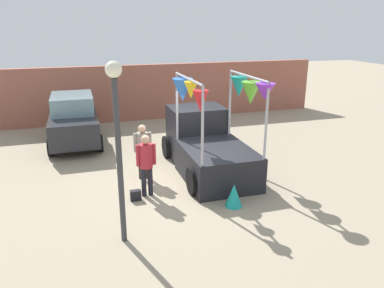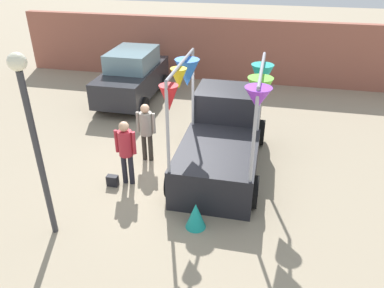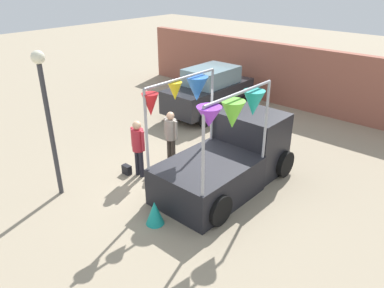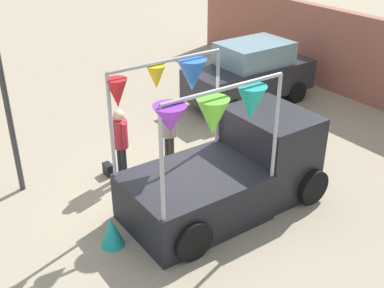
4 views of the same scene
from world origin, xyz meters
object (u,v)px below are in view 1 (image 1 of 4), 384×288
Objects in this scene: vendor_truck at (206,141)px; handbag at (136,195)px; person_customer at (146,160)px; folded_kite_bundle_teal at (234,195)px; person_vendor at (143,147)px; parked_car at (74,120)px; street_lamp at (117,129)px.

vendor_truck is 3.10m from handbag.
handbag is (-0.35, -0.20, -0.89)m from person_customer.
person_vendor is at bearing 127.33° from folded_kite_bundle_teal.
folded_kite_bundle_teal is at bearing -24.46° from handbag.
handbag is at bearing -75.30° from parked_car.
parked_car is 2.40× the size of person_vendor.
vendor_truck reaches higher than parked_car.
person_customer is 2.65m from street_lamp.
folded_kite_bundle_teal is at bearing -93.90° from vendor_truck.
handbag is at bearing 155.54° from folded_kite_bundle_teal.
folded_kite_bundle_teal is (1.87, -2.45, -0.71)m from person_vendor.
parked_car reaches higher than person_vendor.
person_customer is 6.07× the size of handbag.
parked_car is 7.61m from street_lamp.
person_vendor is 3.68m from street_lamp.
street_lamp reaches higher than person_vendor.
person_vendor is (-2.05, -0.25, 0.11)m from vendor_truck.
street_lamp is at bearing -107.27° from person_vendor.
street_lamp is at bearing -82.84° from parked_car.
street_lamp reaches higher than handbag.
parked_car reaches higher than folded_kite_bundle_teal.
vendor_truck is 4.88m from street_lamp.
folded_kite_bundle_teal is at bearing 14.86° from street_lamp.
parked_car is 2.35× the size of person_customer.
parked_car is 1.05× the size of street_lamp.
street_lamp is at bearing -106.28° from handbag.
parked_car is 4.61m from person_vendor.
person_customer is 2.46m from folded_kite_bundle_teal.
person_customer reaches higher than handbag.
person_vendor is 2.78× the size of folded_kite_bundle_teal.
folded_kite_bundle_teal reaches higher than handbag.
street_lamp is 3.69m from folded_kite_bundle_teal.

